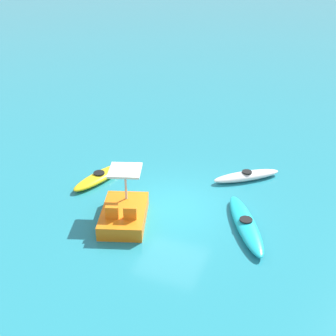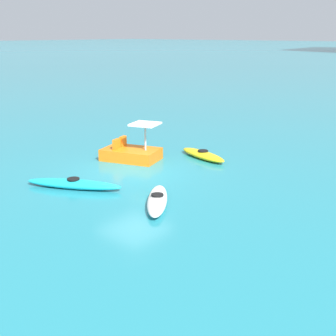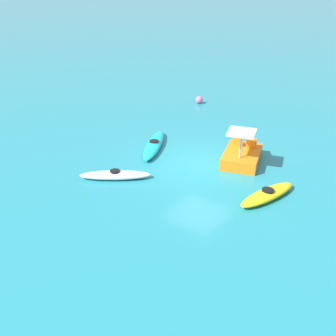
{
  "view_description": "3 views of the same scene",
  "coord_description": "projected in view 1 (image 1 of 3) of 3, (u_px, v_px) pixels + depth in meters",
  "views": [
    {
      "loc": [
        -12.9,
        -4.91,
        8.93
      ],
      "look_at": [
        1.66,
        0.83,
        0.67
      ],
      "focal_mm": 47.74,
      "sensor_mm": 36.0,
      "label": 1
    },
    {
      "loc": [
        12.33,
        -12.26,
        5.33
      ],
      "look_at": [
        1.62,
        0.19,
        0.45
      ],
      "focal_mm": 48.68,
      "sensor_mm": 36.0,
      "label": 2
    },
    {
      "loc": [
        13.01,
        8.17,
        7.47
      ],
      "look_at": [
        1.52,
        -0.58,
        0.3
      ],
      "focal_mm": 42.1,
      "sensor_mm": 36.0,
      "label": 3
    }
  ],
  "objects": [
    {
      "name": "kayak_cyan",
      "position": [
        246.0,
        224.0,
        15.17
      ],
      "size": [
        3.5,
        2.28,
        0.37
      ],
      "color": "#19B7C6",
      "rests_on": "ground_plane"
    },
    {
      "name": "pedal_boat_orange",
      "position": [
        124.0,
        213.0,
        15.47
      ],
      "size": [
        2.75,
        2.18,
        1.68
      ],
      "color": "orange",
      "rests_on": "ground_plane"
    },
    {
      "name": "kayak_yellow",
      "position": [
        99.0,
        177.0,
        18.1
      ],
      "size": [
        2.86,
        1.39,
        0.37
      ],
      "color": "yellow",
      "rests_on": "ground_plane"
    },
    {
      "name": "ground_plane",
      "position": [
        172.0,
        208.0,
        16.37
      ],
      "size": [
        600.0,
        600.0,
        0.0
      ],
      "primitive_type": "plane",
      "color": "teal"
    },
    {
      "name": "kayak_white",
      "position": [
        247.0,
        176.0,
        18.18
      ],
      "size": [
        2.27,
        2.63,
        0.37
      ],
      "color": "white",
      "rests_on": "ground_plane"
    }
  ]
}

